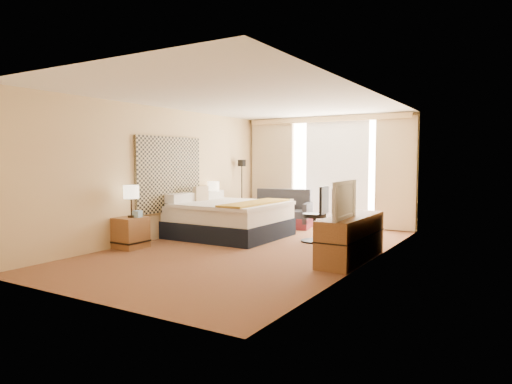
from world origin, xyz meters
The scene contains 21 objects.
floor centered at (0.00, 0.00, 0.00)m, with size 4.20×7.00×0.02m, color #541D18.
ceiling centered at (0.00, 0.00, 2.60)m, with size 4.20×7.00×0.02m, color white.
wall_back centered at (0.00, 3.50, 1.30)m, with size 4.20×0.02×2.60m, color beige.
wall_front centered at (0.00, -3.50, 1.30)m, with size 4.20×0.02×2.60m, color beige.
wall_left centered at (-2.10, 0.00, 1.30)m, with size 0.02×7.00×2.60m, color beige.
wall_right centered at (2.10, 0.00, 1.30)m, with size 0.02×7.00×2.60m, color beige.
headboard centered at (-2.06, 0.20, 1.28)m, with size 0.06×1.85×1.50m, color black.
nightstand_left centered at (-1.87, -1.05, 0.28)m, with size 0.45×0.52×0.55m, color #9B6438.
nightstand_right centered at (-1.87, 1.45, 0.28)m, with size 0.45×0.52×0.55m, color #9B6438.
media_dresser centered at (1.83, 0.00, 0.35)m, with size 0.50×1.80×0.70m, color #9B6438.
window centered at (0.25, 3.47, 1.32)m, with size 2.30×0.02×2.30m, color white.
curtains centered at (0.00, 3.39, 1.41)m, with size 4.12×0.19×2.56m.
bed centered at (-1.06, 0.85, 0.37)m, with size 2.09×1.91×1.01m.
loveseat centered at (-0.79, 2.60, 0.29)m, with size 1.53×1.04×0.87m.
floor_lamp centered at (-1.90, 2.64, 1.11)m, with size 0.20×0.20×1.57m.
desk_chair centered at (0.74, 1.21, 0.48)m, with size 0.52×0.52×1.07m.
lamp_left centered at (-1.82, -1.06, 0.99)m, with size 0.27×0.27×0.57m.
lamp_right centered at (-1.89, 1.45, 0.96)m, with size 0.25×0.25×0.53m.
tissue_box centered at (-1.75, -0.99, 0.61)m, with size 0.13×0.13×0.12m, color #95C1E6.
telephone centered at (-1.81, 1.30, 0.59)m, with size 0.19×0.15×0.07m, color black.
television centered at (1.78, -0.45, 0.98)m, with size 0.97×0.13×0.56m, color black.
Camera 1 is at (4.18, -6.77, 1.56)m, focal length 32.00 mm.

